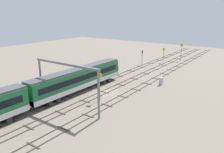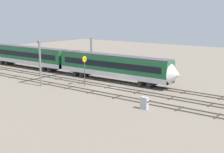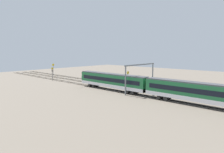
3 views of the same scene
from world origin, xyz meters
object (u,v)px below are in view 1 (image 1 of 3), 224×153
Objects in this scene: overhead_gantry at (66,76)px; speed_sign_far_trackside at (181,49)px; signal_light_trackside_approach at (142,55)px; speed_sign_near_foreground at (100,82)px; speed_sign_mid_trackside at (164,53)px; relay_cabinet at (161,81)px.

overhead_gantry is 50.12m from speed_sign_far_trackside.
overhead_gantry reaches higher than signal_light_trackside_approach.
speed_sign_far_trackside is at bearing -0.08° from speed_sign_near_foreground.
overhead_gantry is at bearing 160.63° from speed_sign_near_foreground.
overhead_gantry is at bearing 177.49° from speed_sign_far_trackside.
speed_sign_near_foreground is 38.47m from speed_sign_mid_trackside.
speed_sign_near_foreground is at bearing -174.32° from speed_sign_mid_trackside.
speed_sign_near_foreground is at bearing 160.67° from relay_cabinet.
relay_cabinet is (15.41, -5.41, -2.67)m from speed_sign_near_foreground.
signal_light_trackside_approach is at bearing 147.59° from speed_sign_far_trackside.
overhead_gantry is 44.47m from speed_sign_mid_trackside.
speed_sign_near_foreground is 1.14× the size of speed_sign_mid_trackside.
speed_sign_far_trackside is 1.33× the size of signal_light_trackside_approach.
overhead_gantry is 2.67× the size of speed_sign_near_foreground.
speed_sign_far_trackside is at bearing 10.61° from relay_cabinet.
overhead_gantry is at bearing -171.17° from signal_light_trackside_approach.
relay_cabinet is (-28.55, -5.35, -3.05)m from speed_sign_far_trackside.
speed_sign_far_trackside is 29.20m from relay_cabinet.
speed_sign_mid_trackside reaches higher than relay_cabinet.
overhead_gantry is 2.43× the size of speed_sign_far_trackside.
speed_sign_far_trackside reaches higher than speed_sign_mid_trackside.
relay_cabinet is (-22.86, -9.22, -2.23)m from speed_sign_mid_trackside.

